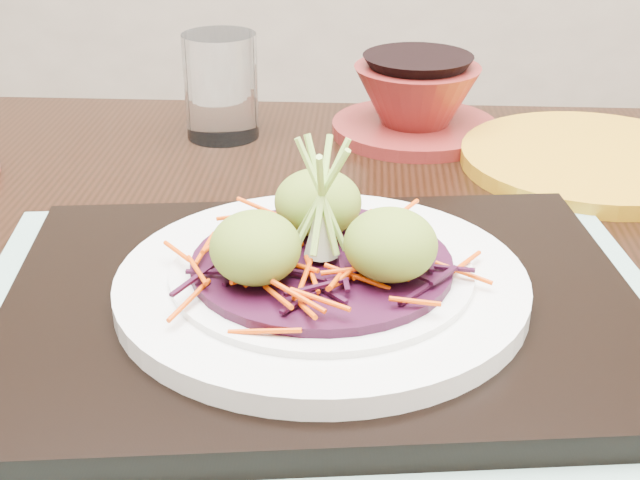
{
  "coord_description": "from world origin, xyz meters",
  "views": [
    {
      "loc": [
        0.03,
        -0.56,
        1.04
      ],
      "look_at": [
        0.05,
        -0.07,
        0.8
      ],
      "focal_mm": 50.0,
      "sensor_mm": 36.0,
      "label": 1
    }
  ],
  "objects_px": {
    "water_glass": "(221,86)",
    "dining_table": "(341,414)",
    "white_plate": "(322,282)",
    "yellow_plate": "(592,160)",
    "terracotta_bowl_set": "(416,104)",
    "serving_tray": "(322,306)"
  },
  "relations": [
    {
      "from": "yellow_plate",
      "to": "serving_tray",
      "type": "bearing_deg",
      "value": -135.21
    },
    {
      "from": "water_glass",
      "to": "dining_table",
      "type": "bearing_deg",
      "value": -73.24
    },
    {
      "from": "dining_table",
      "to": "yellow_plate",
      "type": "bearing_deg",
      "value": 47.8
    },
    {
      "from": "dining_table",
      "to": "terracotta_bowl_set",
      "type": "xyz_separation_m",
      "value": [
        0.09,
        0.3,
        0.13
      ]
    },
    {
      "from": "white_plate",
      "to": "water_glass",
      "type": "relative_size",
      "value": 2.52
    },
    {
      "from": "water_glass",
      "to": "yellow_plate",
      "type": "relative_size",
      "value": 0.43
    },
    {
      "from": "dining_table",
      "to": "serving_tray",
      "type": "height_order",
      "value": "serving_tray"
    },
    {
      "from": "white_plate",
      "to": "terracotta_bowl_set",
      "type": "distance_m",
      "value": 0.36
    },
    {
      "from": "white_plate",
      "to": "dining_table",
      "type": "bearing_deg",
      "value": 68.71
    },
    {
      "from": "white_plate",
      "to": "terracotta_bowl_set",
      "type": "relative_size",
      "value": 1.38
    },
    {
      "from": "yellow_plate",
      "to": "terracotta_bowl_set",
      "type": "bearing_deg",
      "value": 146.98
    },
    {
      "from": "terracotta_bowl_set",
      "to": "yellow_plate",
      "type": "relative_size",
      "value": 0.79
    },
    {
      "from": "dining_table",
      "to": "white_plate",
      "type": "height_order",
      "value": "white_plate"
    },
    {
      "from": "dining_table",
      "to": "terracotta_bowl_set",
      "type": "distance_m",
      "value": 0.34
    },
    {
      "from": "dining_table",
      "to": "terracotta_bowl_set",
      "type": "bearing_deg",
      "value": 79.29
    },
    {
      "from": "yellow_plate",
      "to": "dining_table",
      "type": "bearing_deg",
      "value": -138.41
    },
    {
      "from": "serving_tray",
      "to": "water_glass",
      "type": "bearing_deg",
      "value": 101.72
    },
    {
      "from": "water_glass",
      "to": "terracotta_bowl_set",
      "type": "bearing_deg",
      "value": -1.3
    },
    {
      "from": "serving_tray",
      "to": "white_plate",
      "type": "height_order",
      "value": "white_plate"
    },
    {
      "from": "terracotta_bowl_set",
      "to": "yellow_plate",
      "type": "xyz_separation_m",
      "value": [
        0.14,
        -0.09,
        -0.02
      ]
    },
    {
      "from": "white_plate",
      "to": "terracotta_bowl_set",
      "type": "height_order",
      "value": "terracotta_bowl_set"
    },
    {
      "from": "serving_tray",
      "to": "white_plate",
      "type": "xyz_separation_m",
      "value": [
        0.0,
        0.0,
        0.02
      ]
    }
  ]
}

